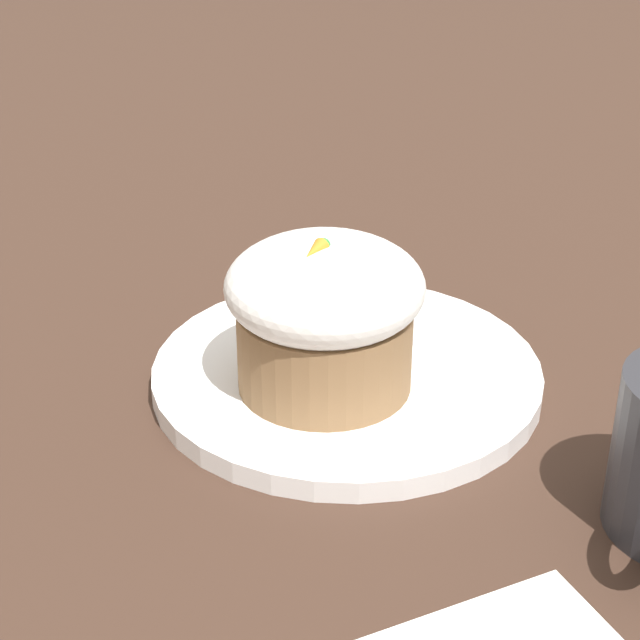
# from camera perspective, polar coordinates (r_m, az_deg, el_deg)

# --- Properties ---
(ground_plane) EXTENTS (4.00, 4.00, 0.00)m
(ground_plane) POSITION_cam_1_polar(r_m,az_deg,el_deg) (0.60, 1.42, -3.43)
(ground_plane) COLOR #3D281E
(dessert_plate) EXTENTS (0.22, 0.22, 0.01)m
(dessert_plate) POSITION_cam_1_polar(r_m,az_deg,el_deg) (0.60, 1.43, -2.93)
(dessert_plate) COLOR white
(dessert_plate) RESTS_ON ground_plane
(carrot_cake) EXTENTS (0.10, 0.10, 0.09)m
(carrot_cake) POSITION_cam_1_polar(r_m,az_deg,el_deg) (0.56, -0.00, 0.47)
(carrot_cake) COLOR olive
(carrot_cake) RESTS_ON dessert_plate
(spoon) EXTENTS (0.12, 0.03, 0.01)m
(spoon) POSITION_cam_1_polar(r_m,az_deg,el_deg) (0.60, 3.25, -1.97)
(spoon) COLOR silver
(spoon) RESTS_ON dessert_plate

